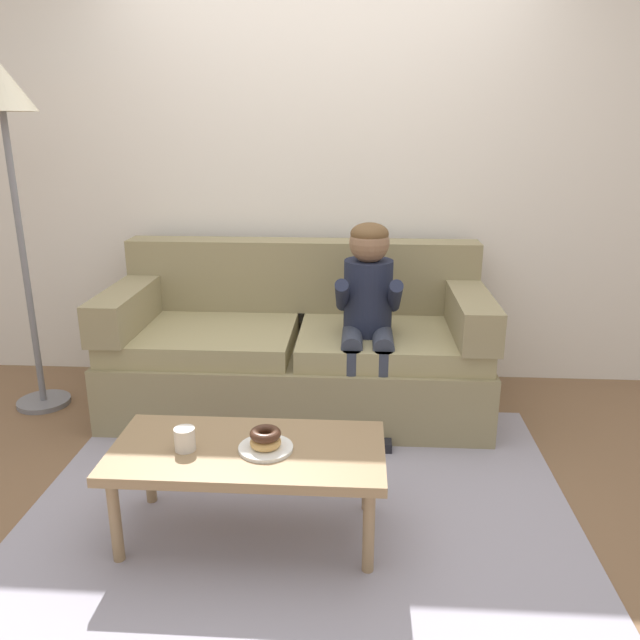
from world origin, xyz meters
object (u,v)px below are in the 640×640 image
person_child (368,306)px  toy_controller (207,474)px  couch (298,351)px  coffee_table (248,457)px  mug (185,439)px  floor_lamp (4,121)px  donut (266,442)px

person_child → toy_controller: (-0.74, -0.63, -0.65)m
couch → coffee_table: (-0.08, -1.24, 0.01)m
couch → mug: (-0.31, -1.28, 0.10)m
coffee_table → toy_controller: coffee_table is taller
mug → floor_lamp: floor_lamp is taller
toy_controller → floor_lamp: size_ratio=0.12×
mug → floor_lamp: bearing=135.2°
toy_controller → floor_lamp: (-1.15, 0.75, 1.57)m
person_child → toy_controller: bearing=-139.5°
mug → floor_lamp: 2.04m
mug → toy_controller: mug is taller
coffee_table → person_child: 1.18m
mug → toy_controller: 0.60m
person_child → couch: bearing=152.3°
couch → toy_controller: 0.96m
couch → donut: bearing=-90.2°
couch → mug: couch is taller
donut → mug: mug is taller
coffee_table → floor_lamp: size_ratio=0.55×
coffee_table → donut: bearing=-10.4°
donut → toy_controller: size_ratio=0.53×
mug → floor_lamp: size_ratio=0.05×
couch → floor_lamp: floor_lamp is taller
mug → donut: bearing=3.5°
person_child → toy_controller: size_ratio=4.87×
coffee_table → mug: 0.25m
person_child → mug: bearing=-123.2°
couch → coffee_table: bearing=-93.5°
toy_controller → floor_lamp: floor_lamp is taller
person_child → donut: bearing=-110.6°
coffee_table → donut: (0.07, -0.01, 0.07)m
coffee_table → person_child: person_child is taller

